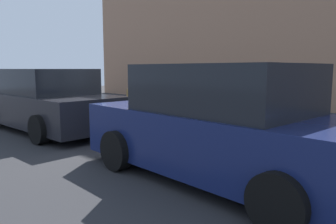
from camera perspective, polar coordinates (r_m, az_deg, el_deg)
ground_plane at (r=8.73m, az=-6.02°, el=-3.15°), size 40.00×40.00×0.00m
sidewalk_curb at (r=10.46m, az=4.61°, el=-0.96°), size 18.00×5.00×0.14m
suitcase_silver_0 at (r=6.91m, az=16.15°, el=-2.32°), size 0.42×0.22×0.87m
suitcase_navy_1 at (r=7.25m, az=12.85°, el=-1.67°), size 0.39×0.26×0.73m
suitcase_olive_2 at (r=7.54m, az=9.40°, el=-1.69°), size 0.43×0.29×0.88m
suitcase_black_3 at (r=7.89m, az=6.09°, el=-1.41°), size 0.47×0.29×0.56m
suitcase_teal_4 at (r=8.18m, az=2.72°, el=-0.29°), size 0.42×0.25×0.77m
suitcase_maroon_5 at (r=8.60m, az=0.29°, el=0.11°), size 0.43×0.22×0.93m
fire_hydrant at (r=9.32m, az=-4.35°, el=0.89°), size 0.39×0.21×0.76m
bollard_post at (r=9.58m, az=-6.88°, el=1.33°), size 0.12×0.12×0.89m
parking_meter at (r=6.80m, az=23.81°, el=1.44°), size 0.12×0.09×1.27m
parked_car_navy_0 at (r=4.81m, az=9.46°, el=-2.52°), size 4.60×2.20×1.68m
parked_car_charcoal_1 at (r=9.21m, az=-20.31°, el=1.73°), size 4.80×2.18×1.61m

